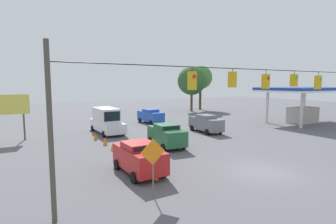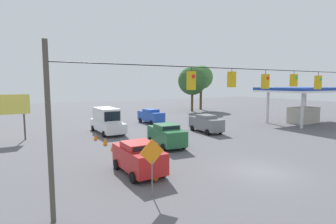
# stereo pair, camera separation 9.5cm
# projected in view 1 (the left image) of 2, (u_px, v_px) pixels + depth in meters

# --- Properties ---
(ground_plane) EXTENTS (140.00, 140.00, 0.00)m
(ground_plane) POSITION_uv_depth(u_px,v_px,m) (262.00, 172.00, 16.18)
(ground_plane) COLOR #56565B
(overhead_signal_span) EXTENTS (23.93, 0.38, 7.08)m
(overhead_signal_span) POSITION_uv_depth(u_px,v_px,m) (265.00, 98.00, 15.70)
(overhead_signal_span) COLOR #4C473D
(overhead_signal_span) RESTS_ON ground_plane
(sedan_blue_oncoming_deep) EXTENTS (2.28, 4.68, 1.96)m
(sedan_blue_oncoming_deep) POSITION_uv_depth(u_px,v_px,m) (151.00, 116.00, 36.01)
(sedan_blue_oncoming_deep) COLOR #234CB2
(sedan_blue_oncoming_deep) RESTS_ON ground_plane
(sedan_red_parked_shoulder) EXTENTS (2.15, 4.22, 1.92)m
(sedan_red_parked_shoulder) POSITION_uv_depth(u_px,v_px,m) (139.00, 157.00, 15.88)
(sedan_red_parked_shoulder) COLOR red
(sedan_red_parked_shoulder) RESTS_ON ground_plane
(box_truck_white_withflow_far) EXTENTS (2.48, 6.44, 2.76)m
(box_truck_white_withflow_far) POSITION_uv_depth(u_px,v_px,m) (107.00, 121.00, 28.95)
(box_truck_white_withflow_far) COLOR silver
(box_truck_white_withflow_far) RESTS_ON ground_plane
(sedan_green_withflow_mid) EXTENTS (2.37, 4.59, 1.96)m
(sedan_green_withflow_mid) POSITION_uv_depth(u_px,v_px,m) (166.00, 135.00, 22.67)
(sedan_green_withflow_mid) COLOR #236038
(sedan_green_withflow_mid) RESTS_ON ground_plane
(sedan_grey_oncoming_far) EXTENTS (2.10, 4.63, 1.98)m
(sedan_grey_oncoming_far) POSITION_uv_depth(u_px,v_px,m) (206.00, 123.00, 29.37)
(sedan_grey_oncoming_far) COLOR slate
(sedan_grey_oncoming_far) RESTS_ON ground_plane
(traffic_cone_nearest) EXTENTS (0.42, 0.42, 0.67)m
(traffic_cone_nearest) POSITION_uv_depth(u_px,v_px,m) (155.00, 174.00, 14.86)
(traffic_cone_nearest) COLOR orange
(traffic_cone_nearest) RESTS_ON ground_plane
(traffic_cone_second) EXTENTS (0.42, 0.42, 0.67)m
(traffic_cone_second) POSITION_uv_depth(u_px,v_px,m) (135.00, 163.00, 16.95)
(traffic_cone_second) COLOR orange
(traffic_cone_second) RESTS_ON ground_plane
(traffic_cone_third) EXTENTS (0.42, 0.42, 0.67)m
(traffic_cone_third) POSITION_uv_depth(u_px,v_px,m) (121.00, 154.00, 19.05)
(traffic_cone_third) COLOR orange
(traffic_cone_third) RESTS_ON ground_plane
(traffic_cone_fourth) EXTENTS (0.42, 0.42, 0.67)m
(traffic_cone_fourth) POSITION_uv_depth(u_px,v_px,m) (113.00, 146.00, 21.35)
(traffic_cone_fourth) COLOR orange
(traffic_cone_fourth) RESTS_ON ground_plane
(traffic_cone_fifth) EXTENTS (0.42, 0.42, 0.67)m
(traffic_cone_fifth) POSITION_uv_depth(u_px,v_px,m) (105.00, 141.00, 23.28)
(traffic_cone_fifth) COLOR orange
(traffic_cone_fifth) RESTS_ON ground_plane
(traffic_cone_farthest) EXTENTS (0.42, 0.42, 0.67)m
(traffic_cone_farthest) POSITION_uv_depth(u_px,v_px,m) (95.00, 137.00, 25.37)
(traffic_cone_farthest) COLOR orange
(traffic_cone_farthest) RESTS_ON ground_plane
(gas_station) EXTENTS (12.09, 7.41, 4.92)m
(gas_station) POSITION_uv_depth(u_px,v_px,m) (304.00, 97.00, 35.97)
(gas_station) COLOR navy
(gas_station) RESTS_ON ground_plane
(roadside_billboard) EXTENTS (3.75, 0.16, 4.43)m
(roadside_billboard) POSITION_uv_depth(u_px,v_px,m) (7.00, 108.00, 24.49)
(roadside_billboard) COLOR #4C473D
(roadside_billboard) RESTS_ON ground_plane
(work_zone_sign) EXTENTS (1.27, 0.06, 2.84)m
(work_zone_sign) POSITION_uv_depth(u_px,v_px,m) (153.00, 157.00, 12.44)
(work_zone_sign) COLOR slate
(work_zone_sign) RESTS_ON ground_plane
(tree_horizon_left) EXTENTS (4.92, 4.92, 9.22)m
(tree_horizon_left) POSITION_uv_depth(u_px,v_px,m) (200.00, 78.00, 54.69)
(tree_horizon_left) COLOR #4C3823
(tree_horizon_left) RESTS_ON ground_plane
(tree_horizon_right) EXTENTS (5.57, 5.57, 8.79)m
(tree_horizon_right) POSITION_uv_depth(u_px,v_px,m) (192.00, 81.00, 51.13)
(tree_horizon_right) COLOR #4C3823
(tree_horizon_right) RESTS_ON ground_plane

